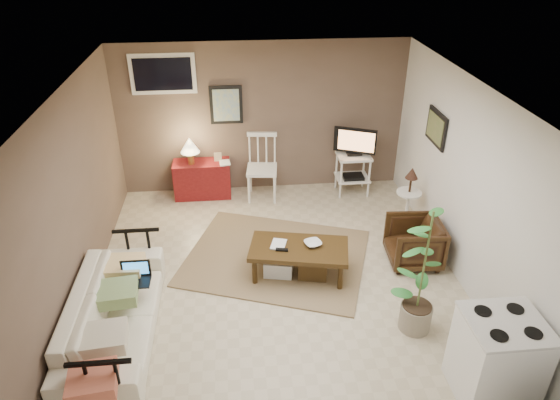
{
  "coord_description": "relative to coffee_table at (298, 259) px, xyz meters",
  "views": [
    {
      "loc": [
        -0.44,
        -4.94,
        3.94
      ],
      "look_at": [
        0.07,
        0.35,
        0.93
      ],
      "focal_mm": 32.0,
      "sensor_mm": 36.0,
      "label": 1
    }
  ],
  "objects": [
    {
      "name": "floor",
      "position": [
        -0.27,
        -0.05,
        -0.25
      ],
      "size": [
        5.0,
        5.0,
        0.0
      ],
      "primitive_type": "plane",
      "color": "#C1B293",
      "rests_on": "ground"
    },
    {
      "name": "art_back",
      "position": [
        -0.82,
        2.42,
        1.2
      ],
      "size": [
        0.5,
        0.03,
        0.6
      ],
      "primitive_type": "cube",
      "color": "black"
    },
    {
      "name": "art_right",
      "position": [
        1.96,
        1.0,
        1.27
      ],
      "size": [
        0.03,
        0.6,
        0.45
      ],
      "primitive_type": "cube",
      "color": "black"
    },
    {
      "name": "window",
      "position": [
        -1.72,
        2.42,
        1.7
      ],
      "size": [
        0.96,
        0.03,
        0.6
      ],
      "primitive_type": "cube",
      "color": "white"
    },
    {
      "name": "rug",
      "position": [
        -0.24,
        0.39,
        -0.24
      ],
      "size": [
        2.77,
        2.49,
        0.02
      ],
      "primitive_type": "cube",
      "rotation": [
        0.0,
        0.0,
        -0.34
      ],
      "color": "#8C6D51",
      "rests_on": "floor"
    },
    {
      "name": "coffee_table",
      "position": [
        0.0,
        0.0,
        0.0
      ],
      "size": [
        1.3,
        0.85,
        0.46
      ],
      "color": "#3D2810",
      "rests_on": "floor"
    },
    {
      "name": "sofa",
      "position": [
        -2.07,
        -0.86,
        0.16
      ],
      "size": [
        0.61,
        2.09,
        0.82
      ],
      "primitive_type": "imported",
      "rotation": [
        0.0,
        0.0,
        1.57
      ],
      "color": "silver",
      "rests_on": "floor"
    },
    {
      "name": "sofa_pillows",
      "position": [
        -2.02,
        -1.1,
        0.25
      ],
      "size": [
        0.4,
        1.99,
        0.14
      ],
      "primitive_type": null,
      "color": "beige",
      "rests_on": "sofa"
    },
    {
      "name": "sofa_end_rails",
      "position": [
        -1.95,
        -0.86,
        0.1
      ],
      "size": [
        0.56,
        2.09,
        0.7
      ],
      "primitive_type": null,
      "color": "black",
      "rests_on": "floor"
    },
    {
      "name": "laptop",
      "position": [
        -1.87,
        -0.5,
        0.28
      ],
      "size": [
        0.32,
        0.23,
        0.22
      ],
      "color": "black",
      "rests_on": "sofa"
    },
    {
      "name": "red_console",
      "position": [
        -1.27,
        2.22,
        0.1
      ],
      "size": [
        0.89,
        0.4,
        1.03
      ],
      "color": "maroon",
      "rests_on": "floor"
    },
    {
      "name": "spindle_chair",
      "position": [
        -0.31,
        2.1,
        0.23
      ],
      "size": [
        0.52,
        0.52,
        1.04
      ],
      "color": "white",
      "rests_on": "floor"
    },
    {
      "name": "tv_stand",
      "position": [
        1.16,
        2.09,
        0.34
      ],
      "size": [
        0.63,
        0.43,
        1.11
      ],
      "color": "white",
      "rests_on": "floor"
    },
    {
      "name": "side_table",
      "position": [
        1.71,
        1.0,
        0.33
      ],
      "size": [
        0.35,
        0.35,
        0.95
      ],
      "color": "white",
      "rests_on": "floor"
    },
    {
      "name": "armchair",
      "position": [
        1.52,
        0.14,
        0.08
      ],
      "size": [
        0.64,
        0.68,
        0.67
      ],
      "primitive_type": "imported",
      "rotation": [
        0.0,
        0.0,
        -1.63
      ],
      "color": "#301E0D",
      "rests_on": "floor"
    },
    {
      "name": "potted_plant",
      "position": [
        1.16,
        -1.05,
        0.55
      ],
      "size": [
        0.38,
        0.38,
        1.52
      ],
      "color": "gray",
      "rests_on": "floor"
    },
    {
      "name": "stove",
      "position": [
        1.57,
        -1.95,
        0.19
      ],
      "size": [
        0.68,
        0.63,
        0.89
      ],
      "color": "white",
      "rests_on": "floor"
    },
    {
      "name": "bowl",
      "position": [
        0.18,
        0.02,
        0.28
      ],
      "size": [
        0.21,
        0.11,
        0.21
      ],
      "primitive_type": "imported",
      "rotation": [
        0.0,
        0.0,
        0.29
      ],
      "color": "#3D2810",
      "rests_on": "coffee_table"
    },
    {
      "name": "book_table",
      "position": [
        -0.32,
        0.09,
        0.3
      ],
      "size": [
        0.17,
        0.07,
        0.24
      ],
      "primitive_type": "imported",
      "rotation": [
        0.0,
        0.0,
        -0.29
      ],
      "color": "#3D2810",
      "rests_on": "coffee_table"
    },
    {
      "name": "book_console",
      "position": [
        -0.97,
        2.13,
        0.45
      ],
      "size": [
        0.16,
        0.04,
        0.22
      ],
      "primitive_type": "imported",
      "rotation": [
        0.0,
        0.0,
        0.09
      ],
      "color": "#3D2810",
      "rests_on": "red_console"
    }
  ]
}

